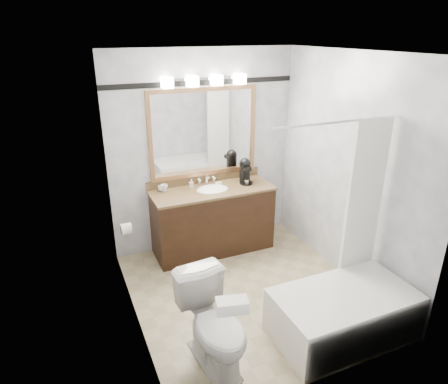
{
  "coord_description": "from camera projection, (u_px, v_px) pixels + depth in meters",
  "views": [
    {
      "loc": [
        -1.68,
        -3.25,
        2.68
      ],
      "look_at": [
        -0.13,
        0.35,
        1.08
      ],
      "focal_mm": 32.0,
      "sensor_mm": 36.0,
      "label": 1
    }
  ],
  "objects": [
    {
      "name": "bathtub",
      "position": [
        344.0,
        307.0,
        3.73
      ],
      "size": [
        1.3,
        0.75,
        1.96
      ],
      "color": "white",
      "rests_on": "ground"
    },
    {
      "name": "vanity_light_bar",
      "position": [
        204.0,
        80.0,
        4.63
      ],
      "size": [
        1.02,
        0.14,
        0.12
      ],
      "color": "silver",
      "rests_on": "room"
    },
    {
      "name": "coffee_maker",
      "position": [
        245.0,
        170.0,
        5.09
      ],
      "size": [
        0.17,
        0.21,
        0.33
      ],
      "rotation": [
        0.0,
        0.0,
        -0.12
      ],
      "color": "black",
      "rests_on": "vanity"
    },
    {
      "name": "tp_roll",
      "position": [
        126.0,
        229.0,
        4.28
      ],
      "size": [
        0.11,
        0.12,
        0.12
      ],
      "primitive_type": "cylinder",
      "rotation": [
        0.0,
        1.57,
        0.0
      ],
      "color": "white",
      "rests_on": "room"
    },
    {
      "name": "tissue_box",
      "position": [
        232.0,
        305.0,
        2.87
      ],
      "size": [
        0.26,
        0.18,
        0.09
      ],
      "primitive_type": "cube",
      "rotation": [
        0.0,
        0.0,
        -0.25
      ],
      "color": "white",
      "rests_on": "toilet"
    },
    {
      "name": "mirror",
      "position": [
        204.0,
        133.0,
        4.92
      ],
      "size": [
        1.4,
        0.04,
        1.1
      ],
      "color": "#AB794D",
      "rests_on": "room"
    },
    {
      "name": "cup_right",
      "position": [
        164.0,
        188.0,
        4.85
      ],
      "size": [
        0.11,
        0.11,
        0.08
      ],
      "primitive_type": "imported",
      "rotation": [
        0.0,
        0.0,
        -0.25
      ],
      "color": "white",
      "rests_on": "vanity"
    },
    {
      "name": "vanity",
      "position": [
        213.0,
        219.0,
        5.09
      ],
      "size": [
        1.53,
        0.58,
        0.97
      ],
      "color": "black",
      "rests_on": "ground"
    },
    {
      "name": "toilet",
      "position": [
        215.0,
        325.0,
        3.33
      ],
      "size": [
        0.51,
        0.82,
        0.8
      ],
      "primitive_type": "imported",
      "rotation": [
        0.0,
        0.0,
        0.09
      ],
      "color": "white",
      "rests_on": "ground"
    },
    {
      "name": "accent_stripe",
      "position": [
        203.0,
        83.0,
        4.7
      ],
      "size": [
        2.4,
        0.01,
        0.06
      ],
      "primitive_type": "cube",
      "color": "black",
      "rests_on": "room"
    },
    {
      "name": "cup_left",
      "position": [
        162.0,
        188.0,
        4.86
      ],
      "size": [
        0.11,
        0.11,
        0.07
      ],
      "primitive_type": "imported",
      "rotation": [
        0.0,
        0.0,
        0.24
      ],
      "color": "white",
      "rests_on": "vanity"
    },
    {
      "name": "room",
      "position": [
        250.0,
        186.0,
        3.92
      ],
      "size": [
        2.42,
        2.62,
        2.52
      ],
      "color": "tan",
      "rests_on": "ground"
    },
    {
      "name": "soap_bar",
      "position": [
        219.0,
        183.0,
        5.08
      ],
      "size": [
        0.09,
        0.06,
        0.03
      ],
      "primitive_type": "cube",
      "rotation": [
        0.0,
        0.0,
        -0.06
      ],
      "color": "beige",
      "rests_on": "vanity"
    },
    {
      "name": "soap_bottle_a",
      "position": [
        191.0,
        184.0,
        4.96
      ],
      "size": [
        0.06,
        0.06,
        0.11
      ],
      "primitive_type": "imported",
      "rotation": [
        0.0,
        0.0,
        -0.29
      ],
      "color": "white",
      "rests_on": "vanity"
    }
  ]
}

